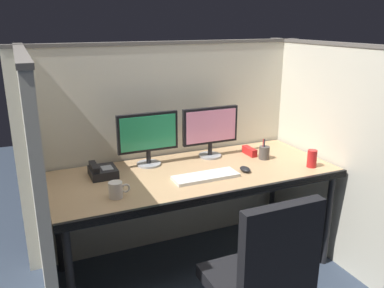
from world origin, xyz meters
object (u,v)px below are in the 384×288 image
Objects in this scene: red_stapler at (249,151)px; keyboard_main at (206,176)px; desk at (196,179)px; soda_can at (312,159)px; pen_cup at (264,153)px; monitor_right at (210,129)px; coffee_mug at (116,190)px; computer_mouse at (245,169)px; desk_phone at (102,171)px; monitor_left at (148,136)px.

keyboard_main is at bearing -150.27° from red_stapler.
desk is at bearing -162.23° from red_stapler.
pen_cup is at bearing 127.00° from soda_can.
monitor_right reaches higher than coffee_mug.
monitor_right reaches higher than keyboard_main.
desk is 12.15× the size of pen_cup.
desk is 4.42× the size of keyboard_main.
soda_can is 0.97× the size of coffee_mug.
monitor_right is at bearing 59.96° from keyboard_main.
soda_can is 0.34m from pen_cup.
computer_mouse is 0.51× the size of desk_phone.
coffee_mug is (-1.36, 0.05, -0.01)m from soda_can.
soda_can is (1.02, -0.49, -0.15)m from monitor_left.
red_stapler is (0.21, 0.29, 0.01)m from computer_mouse.
monitor_left reaches higher than computer_mouse.
monitor_left is 3.52× the size of soda_can.
keyboard_main is at bearing -55.78° from monitor_left.
coffee_mug is at bearing -169.02° from pen_cup.
keyboard_main is 0.58m from pen_cup.
coffee_mug reaches higher than desk_phone.
pen_cup is at bearing 16.56° from keyboard_main.
red_stapler reaches higher than keyboard_main.
red_stapler is 0.79× the size of desk_phone.
keyboard_main is 0.67m from desk_phone.
keyboard_main is 0.29m from computer_mouse.
coffee_mug is (0.01, -0.36, 0.01)m from desk_phone.
keyboard_main is at bearing -83.05° from desk.
soda_can is at bearing -57.40° from red_stapler.
monitor_left is 1.00× the size of monitor_right.
pen_cup is (0.81, -0.22, -0.17)m from monitor_left.
monitor_right reaches higher than desk.
desk_phone is 1.51× the size of coffee_mug.
computer_mouse is (0.55, -0.38, -0.20)m from monitor_left.
monitor_right reaches higher than red_stapler.
desk is 0.55m from red_stapler.
red_stapler is (0.51, 0.29, 0.02)m from keyboard_main.
monitor_left is 2.26× the size of desk_phone.
red_stapler is at bearing 111.19° from pen_cup.
computer_mouse is 0.79× the size of soda_can.
pen_cup is (1.16, -0.14, 0.02)m from desk_phone.
desk_phone reaches higher than keyboard_main.
computer_mouse is 0.89m from coffee_mug.
red_stapler is (0.77, -0.09, -0.19)m from monitor_left.
computer_mouse is at bearing -78.28° from monitor_right.
monitor_right is (0.47, -0.01, 0.00)m from monitor_left.
desk is 0.34m from computer_mouse.
monitor_left is 1.00× the size of keyboard_main.
monitor_left reaches higher than keyboard_main.
coffee_mug is at bearing 177.82° from soda_can.
soda_can is 1.36m from coffee_mug.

